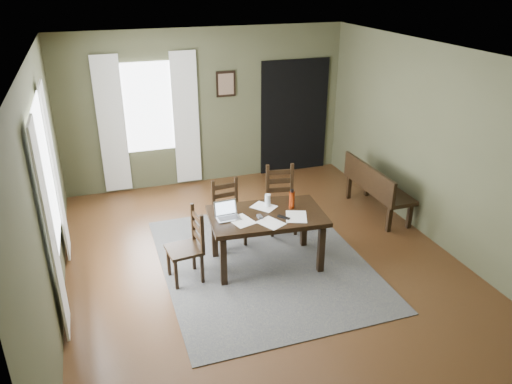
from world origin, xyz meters
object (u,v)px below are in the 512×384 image
object	(u,v)px
dining_table	(267,220)
chair_end	(188,247)
chair_back_left	(229,213)
bench	(375,185)
laptop	(227,213)
water_bottle	(292,199)
chair_back_right	(281,200)

from	to	relation	value
dining_table	chair_end	xyz separation A→B (m)	(-1.03, -0.01, -0.19)
chair_end	chair_back_left	bearing A→B (deg)	129.34
bench	laptop	xyz separation A→B (m)	(-2.62, -0.80, 0.30)
laptop	water_bottle	xyz separation A→B (m)	(0.87, -0.01, 0.07)
chair_back_left	chair_back_right	distance (m)	0.84
bench	chair_back_right	bearing A→B (deg)	91.40
dining_table	bench	world-z (taller)	bench
dining_table	water_bottle	distance (m)	0.43
bench	dining_table	bearing A→B (deg)	112.48
chair_back_left	laptop	world-z (taller)	laptop
chair_end	chair_back_left	size ratio (longest dim) A/B	1.03
dining_table	bench	xyz separation A→B (m)	(2.12, 0.88, -0.16)
bench	water_bottle	world-z (taller)	water_bottle
dining_table	bench	size ratio (longest dim) A/B	1.05
dining_table	laptop	bearing A→B (deg)	176.30
chair_end	chair_back_right	distance (m)	1.78
bench	chair_end	bearing A→B (deg)	105.81
dining_table	chair_back_right	world-z (taller)	chair_back_right
chair_end	laptop	size ratio (longest dim) A/B	3.09
chair_end	water_bottle	size ratio (longest dim) A/B	3.63
dining_table	chair_back_right	xyz separation A→B (m)	(0.53, 0.84, -0.17)
chair_back_right	laptop	world-z (taller)	chair_back_right
chair_back_right	laptop	size ratio (longest dim) A/B	3.21
chair_end	chair_back_right	xyz separation A→B (m)	(1.56, 0.85, 0.02)
dining_table	bench	distance (m)	2.30
chair_back_right	bench	xyz separation A→B (m)	(1.59, 0.04, 0.01)
chair_back_left	water_bottle	xyz separation A→B (m)	(0.67, -0.66, 0.41)
laptop	water_bottle	distance (m)	0.87
dining_table	laptop	xyz separation A→B (m)	(-0.50, 0.08, 0.14)
laptop	water_bottle	world-z (taller)	water_bottle
dining_table	water_bottle	world-z (taller)	water_bottle
chair_end	chair_back_right	size ratio (longest dim) A/B	0.96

